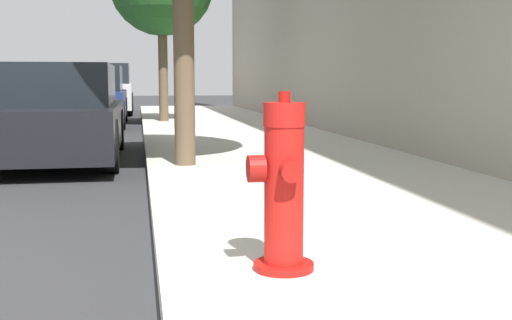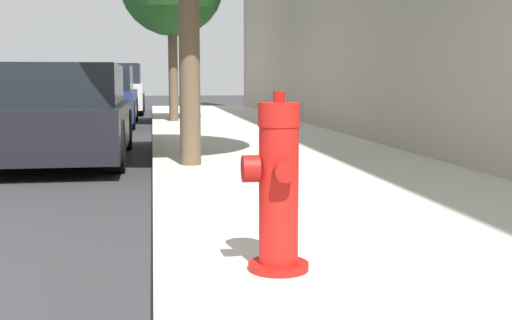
{
  "view_description": "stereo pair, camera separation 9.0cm",
  "coord_description": "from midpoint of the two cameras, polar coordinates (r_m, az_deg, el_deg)",
  "views": [
    {
      "loc": [
        1.79,
        -2.8,
        1.05
      ],
      "look_at": [
        2.55,
        1.36,
        0.52
      ],
      "focal_mm": 45.0,
      "sensor_mm": 36.0,
      "label": 1
    },
    {
      "loc": [
        1.88,
        -2.81,
        1.05
      ],
      "look_at": [
        2.55,
        1.36,
        0.52
      ],
      "focal_mm": 45.0,
      "sensor_mm": 36.0,
      "label": 2
    }
  ],
  "objects": [
    {
      "name": "parked_car_near",
      "position": [
        8.67,
        -18.47,
        3.84
      ],
      "size": [
        1.88,
        3.99,
        1.24
      ],
      "color": "black",
      "rests_on": "ground_plane"
    },
    {
      "name": "fire_hydrant",
      "position": [
        3.08,
        1.57,
        -2.56
      ],
      "size": [
        0.32,
        0.32,
        0.87
      ],
      "color": "#A91511",
      "rests_on": "sidewalk_slab"
    },
    {
      "name": "sidewalk_slab",
      "position": [
        3.4,
        19.56,
        -10.1
      ],
      "size": [
        3.25,
        40.0,
        0.13
      ],
      "color": "beige",
      "rests_on": "ground_plane"
    },
    {
      "name": "parked_car_far",
      "position": [
        20.25,
        -13.68,
        6.05
      ],
      "size": [
        1.86,
        3.88,
        1.52
      ],
      "color": "silver",
      "rests_on": "ground_plane"
    },
    {
      "name": "parked_car_mid",
      "position": [
        15.15,
        -15.07,
        5.41
      ],
      "size": [
        1.79,
        4.33,
        1.36
      ],
      "color": "navy",
      "rests_on": "ground_plane"
    }
  ]
}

